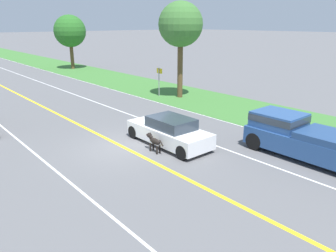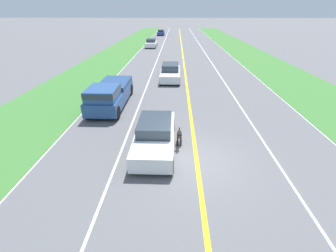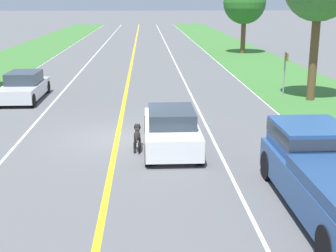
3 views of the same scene
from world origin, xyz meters
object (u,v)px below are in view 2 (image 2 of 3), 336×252
(car_trailing_near, at_px, (170,72))
(car_trailing_far, at_px, (161,33))
(dog, at_px, (179,135))
(pickup_truck, at_px, (110,94))
(car_trailing_mid, at_px, (151,43))
(ego_car, at_px, (155,135))

(car_trailing_near, relative_size, car_trailing_far, 1.10)
(dog, relative_size, pickup_truck, 0.22)
(car_trailing_mid, bearing_deg, ego_car, 96.07)
(dog, bearing_deg, car_trailing_far, -84.72)
(pickup_truck, relative_size, car_trailing_far, 1.29)
(car_trailing_near, height_order, car_trailing_far, car_trailing_near)
(car_trailing_near, bearing_deg, dog, 93.60)
(dog, bearing_deg, car_trailing_near, -85.65)
(dog, distance_m, pickup_truck, 6.68)
(ego_car, bearing_deg, pickup_truck, -55.37)
(car_trailing_far, bearing_deg, car_trailing_mid, 88.93)
(car_trailing_near, bearing_deg, pickup_truck, 61.04)
(car_trailing_near, xyz_separation_m, car_trailing_far, (3.51, -41.91, -0.03))
(pickup_truck, height_order, car_trailing_near, pickup_truck)
(dog, xyz_separation_m, car_trailing_near, (0.74, -11.84, 0.12))
(pickup_truck, bearing_deg, dog, 134.11)
(pickup_truck, distance_m, car_trailing_mid, 27.81)
(pickup_truck, xyz_separation_m, car_trailing_far, (-0.38, -48.95, -0.28))
(pickup_truck, distance_m, car_trailing_near, 8.06)
(ego_car, bearing_deg, car_trailing_mid, -83.93)
(dog, height_order, car_trailing_near, car_trailing_near)
(ego_car, relative_size, dog, 3.65)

